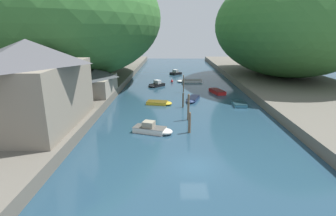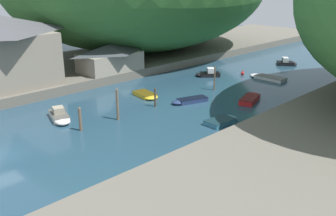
{
  "view_description": "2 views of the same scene",
  "coord_description": "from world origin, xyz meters",
  "views": [
    {
      "loc": [
        -2.14,
        -20.8,
        11.51
      ],
      "look_at": [
        -2.55,
        15.11,
        0.94
      ],
      "focal_mm": 28.0,
      "sensor_mm": 36.0,
      "label": 1
    },
    {
      "loc": [
        32.01,
        -10.42,
        15.02
      ],
      "look_at": [
        1.84,
        18.86,
        0.28
      ],
      "focal_mm": 40.0,
      "sensor_mm": 36.0,
      "label": 2
    }
  ],
  "objects": [
    {
      "name": "person_by_boathouse",
      "position": [
        -12.74,
        20.15,
        2.3
      ],
      "size": [
        0.29,
        0.42,
        1.69
      ],
      "rotation": [
        0.0,
        0.0,
        1.38
      ],
      "color": "#282D3D",
      "rests_on": "left_bank"
    },
    {
      "name": "boat_far_upstream",
      "position": [
        -4.18,
        7.98,
        0.43
      ],
      "size": [
        4.98,
        2.96,
        1.34
      ],
      "rotation": [
        0.0,
        0.0,
        4.41
      ],
      "color": "silver",
      "rests_on": "water_surface"
    },
    {
      "name": "boathouse_shed",
      "position": [
        -14.8,
        22.59,
        3.46
      ],
      "size": [
        5.82,
        9.92,
        4.13
      ],
      "color": "gray",
      "rests_on": "left_bank"
    },
    {
      "name": "boat_far_right_bank",
      "position": [
        2.05,
        40.07,
        0.24
      ],
      "size": [
        5.91,
        2.27,
        0.49
      ],
      "rotation": [
        0.0,
        0.0,
        1.61
      ],
      "color": "white",
      "rests_on": "water_surface"
    },
    {
      "name": "mooring_post_farthest",
      "position": [
        0.3,
        29.39,
        1.7
      ],
      "size": [
        0.21,
        0.21,
        3.38
      ],
      "color": "brown",
      "rests_on": "water_surface"
    },
    {
      "name": "mooring_post_nearest",
      "position": [
        0.04,
        8.03,
        1.28
      ],
      "size": [
        0.32,
        0.32,
        2.55
      ],
      "color": "brown",
      "rests_on": "water_surface"
    },
    {
      "name": "boat_small_dinghy",
      "position": [
        1.56,
        22.7,
        0.27
      ],
      "size": [
        2.88,
        5.01,
        0.55
      ],
      "rotation": [
        0.0,
        0.0,
        2.83
      ],
      "color": "navy",
      "rests_on": "water_surface"
    },
    {
      "name": "left_bank",
      "position": [
        -23.06,
        30.0,
        0.66
      ],
      "size": [
        22.0,
        120.0,
        1.32
      ],
      "color": "#666056",
      "rests_on": "ground"
    },
    {
      "name": "mooring_post_second",
      "position": [
        0.2,
        12.69,
        1.8
      ],
      "size": [
        0.29,
        0.29,
        3.58
      ],
      "color": "brown",
      "rests_on": "water_surface"
    },
    {
      "name": "person_on_quay",
      "position": [
        -14.18,
        12.72,
        2.3
      ],
      "size": [
        0.3,
        0.42,
        1.69
      ],
      "rotation": [
        0.0,
        0.0,
        1.78
      ],
      "color": "#282D3D",
      "rests_on": "left_bank"
    },
    {
      "name": "boat_moored_right",
      "position": [
        8.88,
        20.35,
        0.25
      ],
      "size": [
        2.09,
        4.13,
        0.5
      ],
      "rotation": [
        0.0,
        0.0,
        6.25
      ],
      "color": "teal",
      "rests_on": "water_surface"
    },
    {
      "name": "boat_red_skiff",
      "position": [
        6.62,
        29.1,
        0.32
      ],
      "size": [
        3.13,
        5.27,
        0.66
      ],
      "rotation": [
        0.0,
        0.0,
        0.32
      ],
      "color": "red",
      "rests_on": "water_surface"
    },
    {
      "name": "boat_cabin_cruiser",
      "position": [
        -5.38,
        34.72,
        0.41
      ],
      "size": [
        3.98,
        4.12,
        1.35
      ],
      "rotation": [
        0.0,
        0.0,
        2.41
      ],
      "color": "black",
      "rests_on": "water_surface"
    },
    {
      "name": "mooring_post_middle",
      "position": [
        -0.25,
        18.7,
        1.19
      ],
      "size": [
        0.24,
        0.24,
        2.37
      ],
      "color": "#4C3D2D",
      "rests_on": "water_surface"
    },
    {
      "name": "water_surface",
      "position": [
        0.0,
        30.0,
        0.0
      ],
      "size": [
        130.0,
        130.0,
        0.0
      ],
      "primitive_type": "plane",
      "color": "#234256",
      "rests_on": "ground"
    },
    {
      "name": "boat_yellow_tender",
      "position": [
        -0.6,
        51.24,
        0.42
      ],
      "size": [
        3.92,
        3.79,
        1.37
      ],
      "rotation": [
        0.0,
        0.0,
        5.44
      ],
      "color": "black",
      "rests_on": "water_surface"
    },
    {
      "name": "channel_buoy_near",
      "position": [
        -1.91,
        39.33,
        0.32
      ],
      "size": [
        0.55,
        0.55,
        0.83
      ],
      "color": "red",
      "rests_on": "water_surface"
    },
    {
      "name": "boat_near_quay",
      "position": [
        -3.9,
        20.49,
        0.23
      ],
      "size": [
        4.38,
        2.54,
        0.48
      ],
      "rotation": [
        0.0,
        0.0,
        4.55
      ],
      "color": "gold",
      "rests_on": "water_surface"
    }
  ]
}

